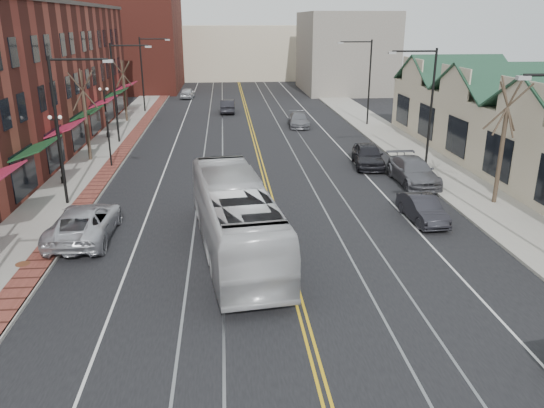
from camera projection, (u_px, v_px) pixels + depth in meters
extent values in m
plane|color=black|center=(318.00, 370.00, 15.77)|extent=(160.00, 160.00, 0.00)
cube|color=gray|center=(77.00, 184.00, 33.55)|extent=(4.00, 120.00, 0.15)
cube|color=gray|center=(443.00, 174.00, 35.58)|extent=(4.00, 120.00, 0.15)
cube|color=beige|center=(534.00, 140.00, 35.35)|extent=(8.00, 36.00, 4.60)
cube|color=maroon|center=(131.00, 41.00, 77.98)|extent=(14.00, 18.00, 14.00)
cube|color=beige|center=(237.00, 52.00, 94.27)|extent=(22.00, 14.00, 9.00)
cube|color=slate|center=(345.00, 52.00, 76.39)|extent=(12.00, 16.00, 11.00)
cylinder|color=black|center=(58.00, 133.00, 28.49)|extent=(0.16, 0.16, 8.00)
cylinder|color=black|center=(78.00, 59.00, 27.37)|extent=(3.00, 0.12, 0.12)
cube|color=#999999|center=(108.00, 61.00, 27.53)|extent=(0.50, 0.25, 0.15)
cylinder|color=black|center=(115.00, 94.00, 43.54)|extent=(0.16, 0.16, 8.00)
cylinder|color=black|center=(129.00, 46.00, 42.42)|extent=(3.00, 0.12, 0.12)
cube|color=#999999|center=(148.00, 47.00, 42.58)|extent=(0.50, 0.25, 0.15)
cylinder|color=black|center=(142.00, 75.00, 58.60)|extent=(0.16, 0.16, 8.00)
cylinder|color=black|center=(153.00, 39.00, 57.48)|extent=(3.00, 0.12, 0.12)
cube|color=#999999|center=(167.00, 40.00, 57.64)|extent=(0.50, 0.25, 0.15)
cube|color=#999999|center=(523.00, 78.00, 19.56)|extent=(0.50, 0.25, 0.15)
cylinder|color=black|center=(431.00, 109.00, 36.08)|extent=(0.16, 0.16, 8.00)
cylinder|color=black|center=(415.00, 51.00, 34.71)|extent=(3.00, 0.12, 0.12)
cube|color=#999999|center=(392.00, 53.00, 34.61)|extent=(0.50, 0.25, 0.15)
cylinder|color=black|center=(369.00, 83.00, 51.13)|extent=(0.16, 0.16, 8.00)
cylinder|color=black|center=(356.00, 42.00, 49.76)|extent=(3.00, 0.12, 0.12)
cube|color=#999999|center=(340.00, 43.00, 49.67)|extent=(0.50, 0.25, 0.15)
cylinder|color=black|center=(63.00, 180.00, 33.39)|extent=(0.28, 0.28, 0.40)
cylinder|color=black|center=(60.00, 152.00, 32.80)|extent=(0.14, 0.14, 4.00)
cube|color=black|center=(55.00, 120.00, 32.14)|extent=(0.60, 0.06, 0.06)
sphere|color=white|center=(50.00, 117.00, 32.07)|extent=(0.24, 0.24, 0.24)
sphere|color=white|center=(60.00, 117.00, 32.12)|extent=(0.24, 0.24, 0.24)
cylinder|color=black|center=(108.00, 135.00, 46.56)|extent=(0.28, 0.28, 0.40)
cylinder|color=black|center=(106.00, 114.00, 45.97)|extent=(0.14, 0.14, 4.00)
cube|color=black|center=(104.00, 91.00, 45.32)|extent=(0.60, 0.06, 0.06)
sphere|color=white|center=(100.00, 89.00, 45.24)|extent=(0.24, 0.24, 0.24)
sphere|color=white|center=(107.00, 89.00, 45.29)|extent=(0.24, 0.24, 0.24)
cylinder|color=#382B21|center=(87.00, 126.00, 38.32)|extent=(0.24, 0.24, 4.90)
cylinder|color=#382B21|center=(83.00, 91.00, 37.49)|extent=(0.58, 1.37, 2.90)
cylinder|color=#382B21|center=(83.00, 91.00, 37.49)|extent=(1.60, 0.66, 2.78)
cylinder|color=#382B21|center=(83.00, 91.00, 37.49)|extent=(0.53, 1.23, 2.96)
cylinder|color=#382B21|center=(83.00, 91.00, 37.49)|extent=(1.69, 1.03, 2.64)
cylinder|color=#382B21|center=(83.00, 91.00, 37.49)|extent=(1.78, 1.29, 2.48)
cylinder|color=#382B21|center=(125.00, 98.00, 53.43)|extent=(0.24, 0.24, 4.55)
cylinder|color=#382B21|center=(123.00, 74.00, 52.66)|extent=(0.55, 1.28, 2.69)
cylinder|color=#382B21|center=(123.00, 74.00, 52.66)|extent=(1.49, 0.62, 2.58)
cylinder|color=#382B21|center=(123.00, 74.00, 52.66)|extent=(0.50, 1.15, 2.75)
cylinder|color=#382B21|center=(123.00, 74.00, 52.66)|extent=(1.57, 0.97, 2.45)
cylinder|color=#382B21|center=(123.00, 74.00, 52.66)|extent=(1.66, 1.20, 2.30)
cylinder|color=#382B21|center=(500.00, 157.00, 29.09)|extent=(0.24, 0.24, 5.25)
cylinder|color=#382B21|center=(508.00, 107.00, 28.19)|extent=(0.61, 1.46, 3.10)
cylinder|color=#382B21|center=(508.00, 107.00, 28.19)|extent=(1.70, 0.70, 2.97)
cylinder|color=#382B21|center=(508.00, 107.00, 28.19)|extent=(0.56, 1.31, 3.17)
cylinder|color=#382B21|center=(508.00, 107.00, 28.19)|extent=(1.80, 1.10, 2.82)
cylinder|color=#382B21|center=(508.00, 107.00, 28.19)|extent=(1.90, 1.37, 2.65)
cylinder|color=#592D19|center=(23.00, 264.00, 22.30)|extent=(0.60, 0.60, 0.02)
cylinder|color=black|center=(109.00, 143.00, 36.88)|extent=(0.12, 0.12, 3.20)
imported|color=black|center=(107.00, 118.00, 36.31)|extent=(0.18, 0.15, 0.90)
imported|color=silver|center=(235.00, 218.00, 23.30)|extent=(4.24, 12.12, 3.31)
imported|color=silver|center=(84.00, 223.00, 25.05)|extent=(2.72, 5.83, 1.62)
imported|color=#232228|center=(422.00, 209.00, 27.32)|extent=(1.60, 4.09, 1.33)
imported|color=slate|center=(413.00, 171.00, 33.63)|extent=(2.33, 5.51, 1.59)
imported|color=black|center=(368.00, 155.00, 37.50)|extent=(2.48, 5.01, 1.64)
imported|color=black|center=(228.00, 106.00, 59.42)|extent=(1.67, 4.50, 1.47)
imported|color=slate|center=(299.00, 120.00, 51.71)|extent=(2.13, 4.72, 1.34)
imported|color=silver|center=(188.00, 93.00, 70.59)|extent=(1.98, 4.20, 1.39)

